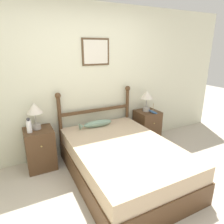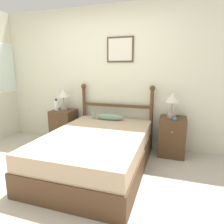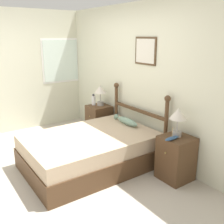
# 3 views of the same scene
# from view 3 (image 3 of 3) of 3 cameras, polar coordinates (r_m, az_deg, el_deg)

# --- Properties ---
(ground_plane) EXTENTS (16.00, 16.00, 0.00)m
(ground_plane) POSITION_cam_3_polar(r_m,az_deg,el_deg) (4.27, -14.01, -12.34)
(ground_plane) COLOR #B7AD9E
(wall_back) EXTENTS (6.40, 0.08, 2.55)m
(wall_back) POSITION_cam_3_polar(r_m,az_deg,el_deg) (4.70, 5.01, 7.25)
(wall_back) COLOR beige
(wall_back) RESTS_ON ground_plane
(wall_left) EXTENTS (0.08, 6.40, 2.55)m
(wall_left) POSITION_cam_3_polar(r_m,az_deg,el_deg) (5.87, -22.40, 7.92)
(wall_left) COLOR beige
(wall_left) RESTS_ON ground_plane
(bed) EXTENTS (1.37, 2.00, 0.53)m
(bed) POSITION_cam_3_polar(r_m,az_deg,el_deg) (4.20, -4.66, -8.40)
(bed) COLOR #4C331E
(bed) RESTS_ON ground_plane
(headboard) EXTENTS (1.41, 0.10, 1.16)m
(headboard) POSITION_cam_3_polar(r_m,az_deg,el_deg) (4.58, 5.74, -0.84)
(headboard) COLOR #4C331E
(headboard) RESTS_ON ground_plane
(nightstand_left) EXTENTS (0.43, 0.45, 0.65)m
(nightstand_left) POSITION_cam_3_polar(r_m,az_deg,el_deg) (5.39, -2.83, -1.97)
(nightstand_left) COLOR #4C331E
(nightstand_left) RESTS_ON ground_plane
(nightstand_right) EXTENTS (0.43, 0.45, 0.65)m
(nightstand_right) POSITION_cam_3_polar(r_m,az_deg,el_deg) (3.92, 13.72, -9.73)
(nightstand_right) COLOR #4C331E
(nightstand_right) RESTS_ON ground_plane
(table_lamp_left) EXTENTS (0.24, 0.24, 0.41)m
(table_lamp_left) POSITION_cam_3_polar(r_m,az_deg,el_deg) (5.26, -2.58, 4.57)
(table_lamp_left) COLOR gray
(table_lamp_left) RESTS_ON nightstand_left
(table_lamp_right) EXTENTS (0.24, 0.24, 0.41)m
(table_lamp_right) POSITION_cam_3_polar(r_m,az_deg,el_deg) (3.73, 14.17, -0.91)
(table_lamp_right) COLOR gray
(table_lamp_right) RESTS_ON nightstand_right
(bottle) EXTENTS (0.07, 0.07, 0.23)m
(bottle) POSITION_cam_3_polar(r_m,az_deg,el_deg) (5.34, -4.03, 2.63)
(bottle) COLOR white
(bottle) RESTS_ON nightstand_left
(model_boat) EXTENTS (0.07, 0.26, 0.19)m
(model_boat) POSITION_cam_3_polar(r_m,az_deg,el_deg) (3.68, 12.91, -5.57)
(model_boat) COLOR #335684
(model_boat) RESTS_ON nightstand_right
(fish_pillow) EXTENTS (0.59, 0.13, 0.12)m
(fish_pillow) POSITION_cam_3_polar(r_m,az_deg,el_deg) (4.54, 3.13, -1.96)
(fish_pillow) COLOR gray
(fish_pillow) RESTS_ON bed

